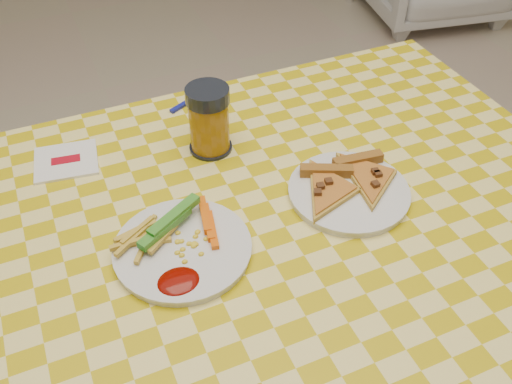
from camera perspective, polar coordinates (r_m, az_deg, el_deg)
table at (r=1.03m, az=-0.62°, el=-5.87°), size 1.28×0.88×0.76m
plate_left at (r=0.93m, az=-7.34°, el=-5.75°), size 0.23×0.23×0.01m
plate_right at (r=1.03m, az=9.24°, el=-0.08°), size 0.26×0.26×0.01m
fries_veggies at (r=0.93m, az=-8.23°, el=-4.51°), size 0.20×0.18×0.04m
pizza_slices at (r=1.04m, az=9.14°, el=1.06°), size 0.24×0.22×0.02m
drink_glass at (r=1.09m, az=-4.72°, el=7.15°), size 0.08×0.08×0.14m
napkin at (r=1.15m, az=-18.46°, el=2.97°), size 0.13×0.12×0.01m
fork at (r=1.28m, az=-6.31°, el=9.28°), size 0.12×0.07×0.01m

